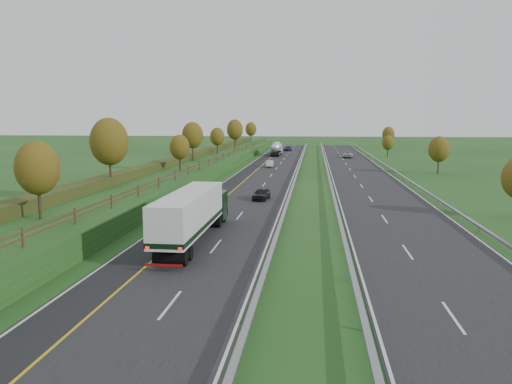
# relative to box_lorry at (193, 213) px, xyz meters

# --- Properties ---
(ground) EXTENTS (400.00, 400.00, 0.00)m
(ground) POSITION_rel_box_lorry_xyz_m (8.72, 42.99, -2.33)
(ground) COLOR #1D4819
(ground) RESTS_ON ground
(near_carriageway) EXTENTS (10.50, 200.00, 0.04)m
(near_carriageway) POSITION_rel_box_lorry_xyz_m (0.72, 47.99, -2.31)
(near_carriageway) COLOR black
(near_carriageway) RESTS_ON ground
(far_carriageway) EXTENTS (10.50, 200.00, 0.04)m
(far_carriageway) POSITION_rel_box_lorry_xyz_m (17.22, 47.99, -2.31)
(far_carriageway) COLOR black
(far_carriageway) RESTS_ON ground
(hard_shoulder) EXTENTS (3.00, 200.00, 0.04)m
(hard_shoulder) POSITION_rel_box_lorry_xyz_m (-3.03, 47.99, -2.31)
(hard_shoulder) COLOR black
(hard_shoulder) RESTS_ON ground
(lane_markings) EXTENTS (26.75, 200.00, 0.01)m
(lane_markings) POSITION_rel_box_lorry_xyz_m (7.12, 47.87, -2.28)
(lane_markings) COLOR silver
(lane_markings) RESTS_ON near_carriageway
(embankment_left) EXTENTS (12.00, 200.00, 2.00)m
(embankment_left) POSITION_rel_box_lorry_xyz_m (-12.28, 47.99, -1.33)
(embankment_left) COLOR #1D4819
(embankment_left) RESTS_ON ground
(hedge_left) EXTENTS (2.20, 180.00, 1.10)m
(hedge_left) POSITION_rel_box_lorry_xyz_m (-14.28, 47.99, 0.22)
(hedge_left) COLOR #293616
(hedge_left) RESTS_ON embankment_left
(fence_left) EXTENTS (0.12, 189.06, 1.20)m
(fence_left) POSITION_rel_box_lorry_xyz_m (-7.78, 47.58, 0.40)
(fence_left) COLOR #422B19
(fence_left) RESTS_ON embankment_left
(median_barrier_near) EXTENTS (0.32, 200.00, 0.71)m
(median_barrier_near) POSITION_rel_box_lorry_xyz_m (6.42, 47.99, -1.72)
(median_barrier_near) COLOR gray
(median_barrier_near) RESTS_ON ground
(median_barrier_far) EXTENTS (0.32, 200.00, 0.71)m
(median_barrier_far) POSITION_rel_box_lorry_xyz_m (11.52, 47.99, -1.72)
(median_barrier_far) COLOR gray
(median_barrier_far) RESTS_ON ground
(outer_barrier_far) EXTENTS (0.32, 200.00, 0.71)m
(outer_barrier_far) POSITION_rel_box_lorry_xyz_m (23.02, 47.99, -1.71)
(outer_barrier_far) COLOR gray
(outer_barrier_far) RESTS_ON ground
(trees_left) EXTENTS (6.64, 164.30, 7.66)m
(trees_left) POSITION_rel_box_lorry_xyz_m (-11.92, 44.62, 4.04)
(trees_left) COLOR #2D2116
(trees_left) RESTS_ON embankment_left
(trees_far) EXTENTS (8.45, 118.60, 7.12)m
(trees_far) POSITION_rel_box_lorry_xyz_m (30.51, 77.20, 1.92)
(trees_far) COLOR #2D2116
(trees_far) RESTS_ON ground
(box_lorry) EXTENTS (2.58, 16.28, 4.06)m
(box_lorry) POSITION_rel_box_lorry_xyz_m (0.00, 0.00, 0.00)
(box_lorry) COLOR black
(box_lorry) RESTS_ON near_carriageway
(road_tanker) EXTENTS (2.40, 11.22, 3.46)m
(road_tanker) POSITION_rel_box_lorry_xyz_m (-0.79, 94.18, -0.47)
(road_tanker) COLOR silver
(road_tanker) RESTS_ON near_carriageway
(car_dark_near) EXTENTS (2.10, 4.21, 1.38)m
(car_dark_near) POSITION_rel_box_lorry_xyz_m (3.04, 21.23, -1.60)
(car_dark_near) COLOR black
(car_dark_near) RESTS_ON near_carriageway
(car_silver_mid) EXTENTS (1.58, 4.10, 1.33)m
(car_silver_mid) POSITION_rel_box_lorry_xyz_m (0.47, 61.47, -1.62)
(car_silver_mid) COLOR #B7B7BC
(car_silver_mid) RESTS_ON near_carriageway
(car_small_far) EXTENTS (2.44, 4.79, 1.33)m
(car_small_far) POSITION_rel_box_lorry_xyz_m (1.27, 113.28, -1.63)
(car_small_far) COLOR #1B1647
(car_small_far) RESTS_ON near_carriageway
(car_oncoming) EXTENTS (2.80, 5.44, 1.47)m
(car_oncoming) POSITION_rel_box_lorry_xyz_m (17.42, 88.39, -1.56)
(car_oncoming) COLOR silver
(car_oncoming) RESTS_ON far_carriageway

